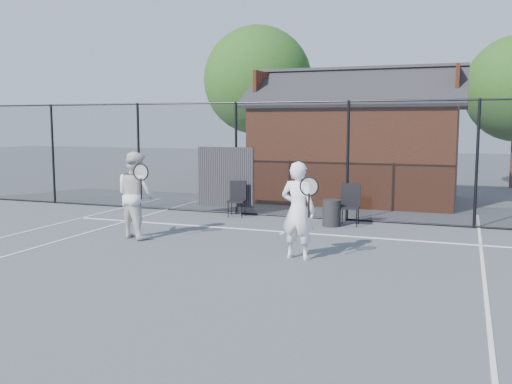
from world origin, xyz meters
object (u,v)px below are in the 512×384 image
(player_front, at_px, (298,210))
(chair_right, at_px, (350,205))
(clubhouse, at_px, (357,149))
(waste_bin, at_px, (332,213))
(chair_left, at_px, (237,199))
(player_back, at_px, (136,195))

(player_front, bearing_deg, chair_right, 86.47)
(clubhouse, bearing_deg, waste_bin, -86.32)
(chair_left, bearing_deg, player_front, -62.71)
(player_front, relative_size, waste_bin, 2.78)
(chair_left, relative_size, waste_bin, 1.43)
(clubhouse, xyz_separation_m, waste_bin, (0.32, -4.90, -1.29))
(player_front, relative_size, chair_left, 1.95)
(player_back, height_order, chair_left, player_back)
(player_back, bearing_deg, chair_right, 36.95)
(player_front, height_order, player_back, player_back)
(clubhouse, height_order, chair_left, clubhouse)
(waste_bin, bearing_deg, chair_right, 30.96)
(player_back, bearing_deg, clubhouse, 66.72)
(chair_left, height_order, waste_bin, chair_left)
(waste_bin, bearing_deg, chair_left, 169.29)
(player_front, bearing_deg, player_back, 170.33)
(clubhouse, relative_size, chair_right, 6.69)
(player_front, xyz_separation_m, chair_left, (-2.80, 3.92, -0.43))
(chair_right, bearing_deg, clubhouse, 94.01)
(clubhouse, distance_m, waste_bin, 5.08)
(clubhouse, xyz_separation_m, player_back, (-3.30, -7.68, -0.68))
(player_front, xyz_separation_m, player_back, (-3.78, 0.64, 0.04))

